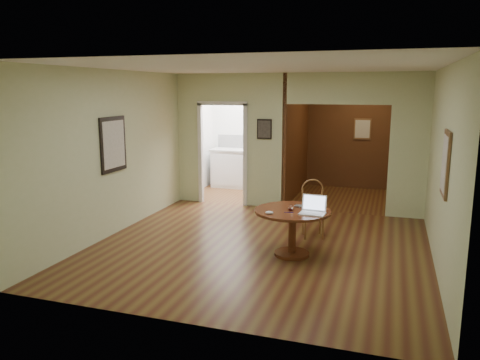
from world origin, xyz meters
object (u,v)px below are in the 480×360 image
(closed_laptop, at_px, (304,207))
(dining_table, at_px, (292,222))
(open_laptop, at_px, (313,208))
(chair, at_px, (313,205))

(closed_laptop, bearing_deg, dining_table, -122.77)
(open_laptop, relative_size, closed_laptop, 1.24)
(chair, xyz_separation_m, open_laptop, (0.18, -1.09, 0.23))
(chair, distance_m, closed_laptop, 0.88)
(chair, relative_size, open_laptop, 2.58)
(open_laptop, bearing_deg, chair, 103.58)
(dining_table, bearing_deg, closed_laptop, 49.80)
(dining_table, relative_size, closed_laptop, 3.72)
(chair, height_order, open_laptop, chair)
(chair, xyz_separation_m, closed_laptop, (0.00, -0.86, 0.17))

